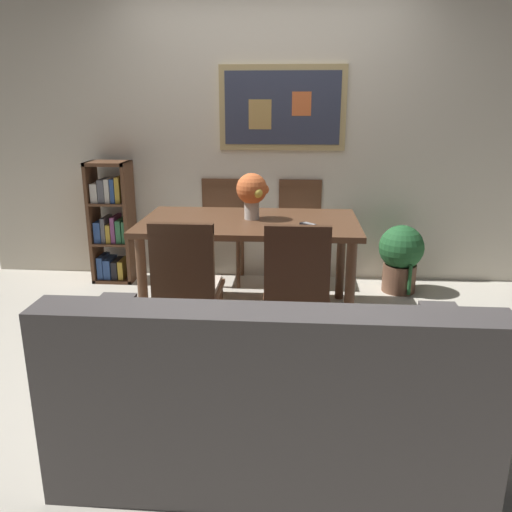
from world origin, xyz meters
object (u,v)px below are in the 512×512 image
Objects in this scene: leather_couch at (269,399)px; dining_table at (249,232)px; dining_chair_near_right at (297,282)px; potted_ivy at (401,256)px; dining_chair_far_right at (300,223)px; tv_remote at (310,225)px; dining_chair_far_left at (222,221)px; bookshelf at (112,225)px; dining_chair_near_left at (186,279)px; flower_vase at (252,191)px.

dining_table is at bearing 97.86° from leather_couch.
dining_chair_near_right is 1.57× the size of potted_ivy.
dining_chair_far_right is 1.02m from tv_remote.
dining_chair_far_left is at bearing 171.51° from potted_ivy.
potted_ivy is (1.00, 2.29, 0.01)m from leather_couch.
leather_couch is at bearing -57.56° from bookshelf.
bookshelf is at bearing 177.44° from potted_ivy.
dining_table is 1.75× the size of dining_chair_near_left.
flower_vase is (0.02, 0.04, 0.30)m from dining_table.
potted_ivy is at bearing 25.58° from dining_table.
dining_chair_near_right reaches higher than leather_couch.
dining_table is at bearing -114.71° from dining_chair_far_right.
dining_chair_near_left is 2.68× the size of flower_vase.
dining_table is 1.75m from leather_couch.
flower_vase reaches higher than potted_ivy.
bookshelf is 1.86× the size of potted_ivy.
dining_chair_far_left is 0.84× the size of bookshelf.
flower_vase is (0.34, -0.78, 0.41)m from dining_chair_far_left.
dining_chair_near_right is 0.64m from tv_remote.
dining_chair_far_left is at bearing 102.38° from leather_couch.
dining_chair_near_left is (-0.70, -1.59, 0.00)m from dining_chair_far_right.
tv_remote is at bearing -136.18° from potted_ivy.
flower_vase is at bearing 97.09° from leather_couch.
potted_ivy is (1.56, -0.23, -0.22)m from dining_chair_far_left.
flower_vase is 2.40× the size of tv_remote.
dining_chair_near_right is (0.35, -0.77, -0.11)m from dining_table.
tv_remote is (0.06, -1.00, 0.21)m from dining_chair_far_right.
potted_ivy is 1.71× the size of flower_vase.
potted_ivy is (0.86, -0.23, -0.22)m from dining_chair_far_right.
dining_chair_far_left is 0.51× the size of leather_couch.
dining_chair_near_left is (-0.32, -0.77, -0.11)m from dining_table.
dining_chair_far_right is 0.51× the size of leather_couch.
bookshelf is at bearing 138.07° from dining_chair_near_right.
flower_vase reaches higher than dining_chair_near_right.
flower_vase reaches higher than dining_chair_far_left.
dining_chair_far_left is 1.00× the size of dining_chair_near_right.
dining_chair_near_right is 0.97m from flower_vase.
leather_couch is at bearing -93.27° from dining_chair_far_right.
tv_remote is at bearing -22.02° from dining_table.
dining_chair_far_left is at bearing 90.02° from dining_chair_near_left.
dining_chair_far_left is (-0.32, 0.83, -0.11)m from dining_table.
bookshelf reaches higher than dining_chair_near_right.
flower_vase reaches higher than leather_couch.
potted_ivy is at bearing 41.12° from dining_chair_near_left.
bookshelf is (-1.65, 1.48, -0.02)m from dining_chair_near_right.
dining_chair_near_left is 0.51× the size of leather_couch.
bookshelf is at bearing 151.38° from dining_table.
dining_chair_near_right is (0.67, -1.60, 0.00)m from dining_chair_far_left.
dining_table is at bearing 157.98° from tv_remote.
dining_table is 1.75× the size of dining_chair_near_right.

